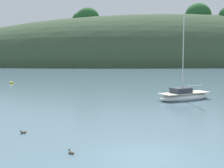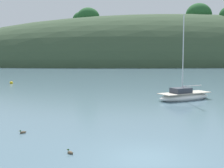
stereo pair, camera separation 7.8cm
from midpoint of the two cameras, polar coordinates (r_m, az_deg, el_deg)
name	(u,v)px [view 1 (the left image)]	position (r m, az deg, el deg)	size (l,w,h in m)	color
ground_plane	(147,158)	(15.44, 5.64, -12.17)	(400.00, 400.00, 0.00)	slate
far_shoreline_hill	(179,64)	(104.35, 10.99, 3.25)	(150.00, 36.00, 33.03)	#384C33
sailboat_blue_center	(184,96)	(32.79, 11.84, -1.97)	(5.84, 4.06, 8.08)	white
mooring_buoy_outer	(11,83)	(48.67, -16.47, 0.18)	(0.44, 0.44, 0.54)	yellow
duck_lone_left	(23,132)	(20.25, -14.63, -7.79)	(0.40, 0.33, 0.24)	brown
duck_straggler	(71,153)	(16.07, -6.96, -11.26)	(0.36, 0.38, 0.24)	brown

